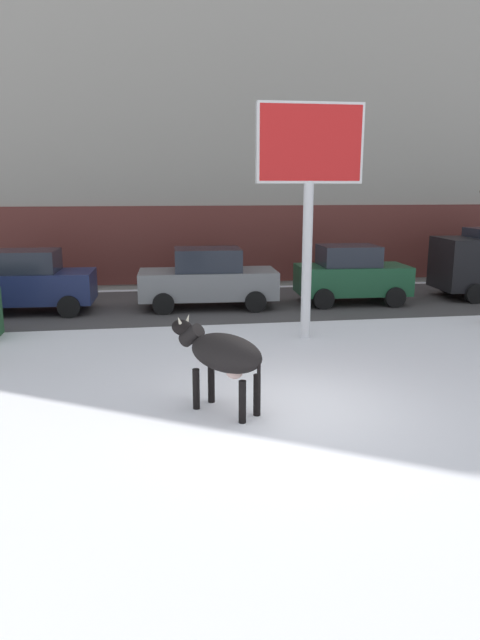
# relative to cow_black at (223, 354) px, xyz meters

# --- Properties ---
(ground_plane) EXTENTS (120.00, 120.00, 0.00)m
(ground_plane) POSITION_rel_cow_black_xyz_m (1.14, 0.03, -0.99)
(ground_plane) COLOR white
(road_strip) EXTENTS (60.00, 5.60, 0.01)m
(road_strip) POSITION_rel_cow_black_xyz_m (1.14, 9.00, -0.99)
(road_strip) COLOR #423F3F
(road_strip) RESTS_ON ground
(building_facade) EXTENTS (44.00, 6.10, 13.00)m
(building_facade) POSITION_rel_cow_black_xyz_m (1.14, 15.22, 5.49)
(building_facade) COLOR gray
(building_facade) RESTS_ON ground
(cow_black) EXTENTS (1.60, 1.66, 1.54)m
(cow_black) POSITION_rel_cow_black_xyz_m (0.00, 0.00, 0.00)
(cow_black) COLOR black
(cow_black) RESTS_ON ground
(billboard) EXTENTS (2.52, 0.25, 5.56)m
(billboard) POSITION_rel_cow_black_xyz_m (2.64, 4.52, 3.32)
(billboard) COLOR silver
(billboard) RESTS_ON ground
(car_navy_hatchback) EXTENTS (3.57, 2.04, 1.86)m
(car_navy_hatchback) POSITION_rel_cow_black_xyz_m (-4.60, 8.65, -0.07)
(car_navy_hatchback) COLOR #19234C
(car_navy_hatchback) RESTS_ON ground
(car_grey_sedan) EXTENTS (4.27, 2.12, 1.84)m
(car_grey_sedan) POSITION_rel_cow_black_xyz_m (0.62, 8.58, -0.09)
(car_grey_sedan) COLOR slate
(car_grey_sedan) RESTS_ON ground
(car_darkgreen_hatchback) EXTENTS (3.57, 2.04, 1.86)m
(car_darkgreen_hatchback) POSITION_rel_cow_black_xyz_m (5.23, 8.58, -0.07)
(car_darkgreen_hatchback) COLOR #194C2D
(car_darkgreen_hatchback) RESTS_ON ground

